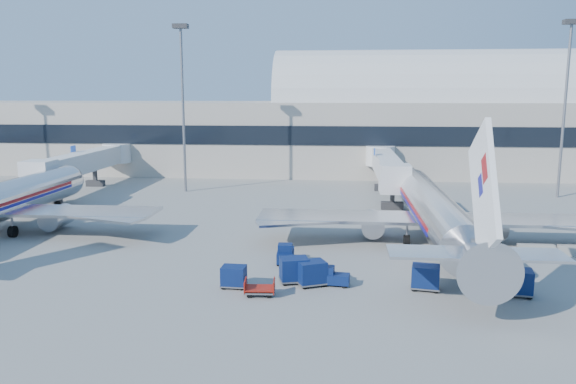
# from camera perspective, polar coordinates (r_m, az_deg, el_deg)

# --- Properties ---
(ground) EXTENTS (260.00, 260.00, 0.00)m
(ground) POSITION_cam_1_polar(r_m,az_deg,el_deg) (47.52, 3.47, -6.49)
(ground) COLOR gray
(ground) RESTS_ON ground
(terminal) EXTENTS (170.00, 28.15, 21.00)m
(terminal) POSITION_cam_1_polar(r_m,az_deg,el_deg) (102.79, -3.12, 6.64)
(terminal) COLOR #B2AA9E
(terminal) RESTS_ON ground
(airliner_main) EXTENTS (32.00, 37.26, 12.07)m
(airliner_main) POSITION_cam_1_polar(r_m,az_deg,el_deg) (51.89, 14.78, -2.07)
(airliner_main) COLOR silver
(airliner_main) RESTS_ON ground
(jetbridge_near) EXTENTS (4.40, 27.50, 6.25)m
(jetbridge_near) POSITION_cam_1_polar(r_m,az_deg,el_deg) (77.21, 9.89, 2.73)
(jetbridge_near) COLOR silver
(jetbridge_near) RESTS_ON ground
(jetbridge_mid) EXTENTS (4.40, 27.50, 6.25)m
(jetbridge_mid) POSITION_cam_1_polar(r_m,az_deg,el_deg) (84.85, -19.70, 2.93)
(jetbridge_mid) COLOR silver
(jetbridge_mid) RESTS_ON ground
(mast_west) EXTENTS (2.00, 1.20, 22.60)m
(mast_west) POSITION_cam_1_polar(r_m,az_deg,el_deg) (78.53, -10.69, 10.77)
(mast_west) COLOR slate
(mast_west) RESTS_ON ground
(mast_east) EXTENTS (2.00, 1.20, 22.60)m
(mast_east) POSITION_cam_1_polar(r_m,az_deg,el_deg) (80.83, 26.46, 9.89)
(mast_east) COLOR slate
(mast_east) RESTS_ON ground
(barrier_near) EXTENTS (3.00, 0.55, 0.90)m
(barrier_near) POSITION_cam_1_polar(r_m,az_deg,el_deg) (52.05, 23.87, -5.37)
(barrier_near) COLOR #9E9E96
(barrier_near) RESTS_ON ground
(barrier_mid) EXTENTS (3.00, 0.55, 0.90)m
(barrier_mid) POSITION_cam_1_polar(r_m,az_deg,el_deg) (53.19, 27.25, -5.31)
(barrier_mid) COLOR #9E9E96
(barrier_mid) RESTS_ON ground
(tug_lead) EXTENTS (2.21, 1.29, 1.37)m
(tug_lead) POSITION_cam_1_polar(r_m,az_deg,el_deg) (40.37, 4.62, -8.58)
(tug_lead) COLOR #091948
(tug_lead) RESTS_ON ground
(tug_right) EXTENTS (2.10, 2.36, 1.39)m
(tug_right) POSITION_cam_1_polar(r_m,az_deg,el_deg) (45.93, 20.67, -6.89)
(tug_right) COLOR #091948
(tug_right) RESTS_ON ground
(tug_left) EXTENTS (1.39, 2.64, 1.69)m
(tug_left) POSITION_cam_1_polar(r_m,az_deg,el_deg) (45.30, -0.27, -6.29)
(tug_left) COLOR #091948
(tug_left) RESTS_ON ground
(cart_train_a) EXTENTS (2.46, 2.22, 1.77)m
(cart_train_a) POSITION_cam_1_polar(r_m,az_deg,el_deg) (40.16, 2.42, -8.18)
(cart_train_a) COLOR #091948
(cart_train_a) RESTS_ON ground
(cart_train_b) EXTENTS (2.42, 2.07, 1.83)m
(cart_train_b) POSITION_cam_1_polar(r_m,az_deg,el_deg) (40.72, 0.63, -7.87)
(cart_train_b) COLOR #091948
(cart_train_b) RESTS_ON ground
(cart_train_c) EXTENTS (1.81, 1.41, 1.54)m
(cart_train_c) POSITION_cam_1_polar(r_m,az_deg,el_deg) (39.93, -5.52, -8.51)
(cart_train_c) COLOR #091948
(cart_train_c) RESTS_ON ground
(cart_solo_near) EXTENTS (2.20, 1.82, 1.74)m
(cart_solo_near) POSITION_cam_1_polar(r_m,az_deg,el_deg) (40.44, 13.81, -8.37)
(cart_solo_near) COLOR #091948
(cart_solo_near) RESTS_ON ground
(cart_solo_far) EXTENTS (2.28, 1.88, 1.80)m
(cart_solo_far) POSITION_cam_1_polar(r_m,az_deg,el_deg) (41.22, 22.25, -8.43)
(cart_solo_far) COLOR #091948
(cart_solo_far) RESTS_ON ground
(cart_open_red) EXTENTS (2.12, 1.56, 0.55)m
(cart_open_red) POSITION_cam_1_polar(r_m,az_deg,el_deg) (38.46, -2.86, -9.89)
(cart_open_red) COLOR slate
(cart_open_red) RESTS_ON ground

